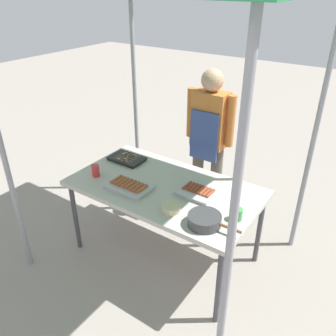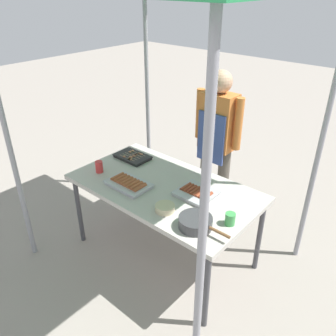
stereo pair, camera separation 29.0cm
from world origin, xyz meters
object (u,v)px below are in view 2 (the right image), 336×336
at_px(tray_pork_links, 128,183).
at_px(stall_table, 164,191).
at_px(tray_grilled_sausages, 196,193).
at_px(vendor_woman, 217,136).
at_px(condiment_bowl, 165,208).
at_px(cooking_wok, 196,222).
at_px(tray_meat_skewers, 133,157).
at_px(drink_cup_by_wok, 230,219).
at_px(drink_cup_near_edge, 99,167).

bearing_deg(tray_pork_links, stall_table, 41.45).
distance_m(tray_grilled_sausages, vendor_woman, 0.85).
bearing_deg(condiment_bowl, cooking_wok, -0.93).
xyz_separation_m(stall_table, cooking_wok, (0.54, -0.27, 0.10)).
bearing_deg(tray_meat_skewers, drink_cup_by_wok, -11.78).
distance_m(condiment_bowl, drink_cup_near_edge, 0.85).
distance_m(tray_grilled_sausages, drink_cup_near_edge, 0.93).
distance_m(tray_meat_skewers, vendor_woman, 0.86).
bearing_deg(cooking_wok, condiment_bowl, 179.07).
bearing_deg(condiment_bowl, drink_cup_near_edge, 175.85).
height_order(stall_table, condiment_bowl, condiment_bowl).
bearing_deg(stall_table, condiment_bowl, -47.62).
bearing_deg(drink_cup_near_edge, drink_cup_by_wok, 5.26).
bearing_deg(tray_pork_links, condiment_bowl, -8.15).
xyz_separation_m(tray_pork_links, drink_cup_near_edge, (-0.37, -0.01, 0.03)).
height_order(tray_pork_links, cooking_wok, cooking_wok).
bearing_deg(drink_cup_by_wok, tray_pork_links, -173.00).
relative_size(condiment_bowl, drink_cup_by_wok, 1.64).
xyz_separation_m(tray_grilled_sausages, tray_pork_links, (-0.52, -0.26, 0.00)).
xyz_separation_m(tray_grilled_sausages, cooking_wok, (0.24, -0.33, 0.02)).
xyz_separation_m(stall_table, tray_meat_skewers, (-0.57, 0.18, 0.07)).
bearing_deg(drink_cup_near_edge, condiment_bowl, -4.15).
relative_size(tray_meat_skewers, cooking_wok, 0.84).
relative_size(tray_pork_links, condiment_bowl, 2.52).
xyz_separation_m(tray_grilled_sausages, condiment_bowl, (-0.05, -0.33, 0.00)).
bearing_deg(tray_grilled_sausages, cooking_wok, -53.81).
bearing_deg(tray_pork_links, drink_cup_near_edge, -179.07).
distance_m(stall_table, tray_pork_links, 0.31).
bearing_deg(cooking_wok, tray_grilled_sausages, 126.19).
distance_m(tray_grilled_sausages, condiment_bowl, 0.33).
height_order(condiment_bowl, vendor_woman, vendor_woman).
relative_size(tray_grilled_sausages, tray_meat_skewers, 0.89).
height_order(cooking_wok, vendor_woman, vendor_woman).
bearing_deg(tray_grilled_sausages, vendor_woman, 113.06).
relative_size(tray_pork_links, drink_cup_by_wok, 4.12).
distance_m(stall_table, tray_meat_skewers, 0.60).
bearing_deg(drink_cup_by_wok, stall_table, 172.99).
relative_size(tray_meat_skewers, condiment_bowl, 2.25).
relative_size(stall_table, drink_cup_by_wok, 17.48).
height_order(stall_table, drink_cup_by_wok, drink_cup_by_wok).
bearing_deg(tray_pork_links, cooking_wok, -5.41).
bearing_deg(cooking_wok, vendor_woman, 117.39).
distance_m(condiment_bowl, drink_cup_by_wok, 0.49).
distance_m(drink_cup_near_edge, drink_cup_by_wok, 1.31).
xyz_separation_m(tray_meat_skewers, drink_cup_near_edge, (-0.03, -0.38, 0.04)).
distance_m(tray_grilled_sausages, drink_cup_by_wok, 0.44).
relative_size(stall_table, condiment_bowl, 10.69).
distance_m(stall_table, vendor_woman, 0.87).
distance_m(condiment_bowl, vendor_woman, 1.15).
height_order(tray_grilled_sausages, condiment_bowl, condiment_bowl).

